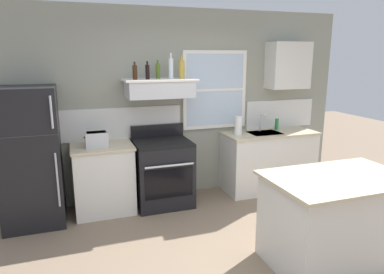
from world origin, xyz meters
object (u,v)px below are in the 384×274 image
stove_range (163,172)px  bottle_olive_oil_square (158,71)px  bottle_clear_tall (171,68)px  bottle_champagne_gold_foil (182,69)px  refrigerator (30,157)px  toaster (97,139)px  bottle_balsamic_dark (147,72)px  kitchen_island (336,220)px  paper_towel_roll (238,126)px  dish_soap_bottle (277,124)px  bottle_brown_stout (135,72)px

stove_range → bottle_olive_oil_square: (-0.00, 0.15, 1.38)m
bottle_clear_tall → bottle_champagne_gold_foil: bottle_clear_tall is taller
stove_range → bottle_olive_oil_square: bearing=90.5°
refrigerator → bottle_clear_tall: size_ratio=5.03×
toaster → bottle_balsamic_dark: (0.70, 0.08, 0.83)m
toaster → bottle_olive_oil_square: size_ratio=1.20×
refrigerator → kitchen_island: (2.92, -1.93, -0.39)m
bottle_balsamic_dark → paper_towel_roll: 1.55m
paper_towel_roll → kitchen_island: size_ratio=0.19×
toaster → bottle_olive_oil_square: (0.86, 0.16, 0.84)m
refrigerator → bottle_clear_tall: bottle_clear_tall is taller
bottle_clear_tall → dish_soap_bottle: bottle_clear_tall is taller
bottle_olive_oil_square → bottle_clear_tall: bearing=-20.5°
paper_towel_roll → dish_soap_bottle: bearing=8.0°
bottle_clear_tall → bottle_brown_stout: bearing=-177.3°
bottle_balsamic_dark → kitchen_island: size_ratio=0.17×
toaster → stove_range: 1.02m
bottle_brown_stout → bottle_clear_tall: size_ratio=0.67×
bottle_brown_stout → bottle_balsamic_dark: bottle_balsamic_dark is taller
bottle_champagne_gold_foil → paper_towel_roll: size_ratio=1.11×
kitchen_island → refrigerator: bearing=146.5°
bottle_champagne_gold_foil → kitchen_island: (0.95, -2.07, -1.41)m
bottle_clear_tall → paper_towel_roll: (1.00, -0.06, -0.84)m
bottle_brown_stout → bottle_clear_tall: bearing=2.7°
bottle_brown_stout → kitchen_island: size_ratio=0.16×
refrigerator → bottle_balsamic_dark: bottle_balsamic_dark is taller
bottle_brown_stout → dish_soap_bottle: 2.36m
toaster → dish_soap_bottle: 2.74m
toaster → dish_soap_bottle: (2.74, 0.14, -0.01)m
refrigerator → paper_towel_roll: refrigerator is taller
bottle_olive_oil_square → bottle_clear_tall: 0.18m
refrigerator → kitchen_island: size_ratio=1.21×
toaster → bottle_brown_stout: bearing=7.6°
bottle_balsamic_dark → bottle_clear_tall: bearing=2.9°
refrigerator → toaster: (0.79, 0.02, 0.16)m
dish_soap_bottle → kitchen_island: (-0.61, -2.09, -0.54)m
refrigerator → bottle_champagne_gold_foil: size_ratio=5.68×
paper_towel_roll → dish_soap_bottle: 0.72m
dish_soap_bottle → refrigerator: bearing=-177.4°
stove_range → bottle_brown_stout: 1.42m
bottle_brown_stout → bottle_balsamic_dark: 0.17m
bottle_olive_oil_square → bottle_clear_tall: size_ratio=0.73×
bottle_champagne_gold_foil → dish_soap_bottle: bottle_champagne_gold_foil is taller
bottle_clear_tall → bottle_champagne_gold_foil: bearing=8.4°
bottle_olive_oil_square → paper_towel_roll: (1.17, -0.12, -0.80)m
toaster → bottle_clear_tall: (1.02, 0.09, 0.88)m
toaster → kitchen_island: size_ratio=0.21×
toaster → kitchen_island: toaster is taller
stove_range → bottle_champagne_gold_foil: 1.45m
stove_range → dish_soap_bottle: same height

